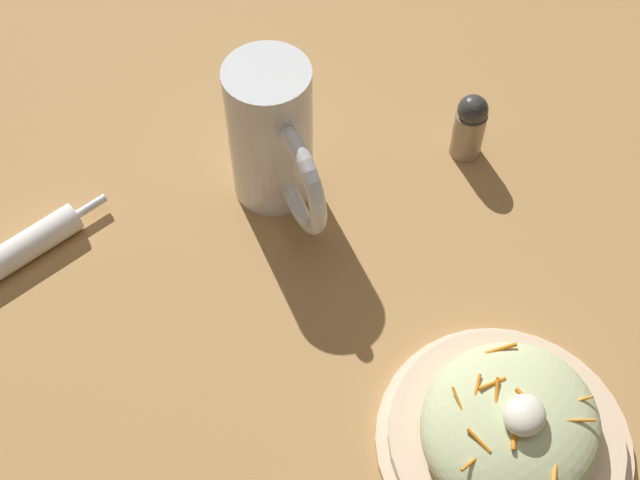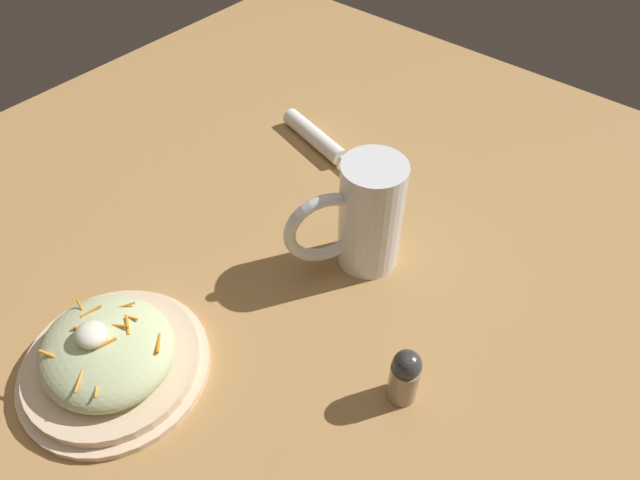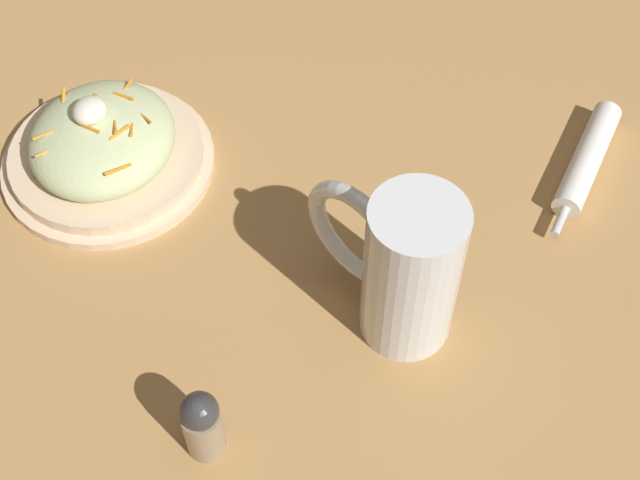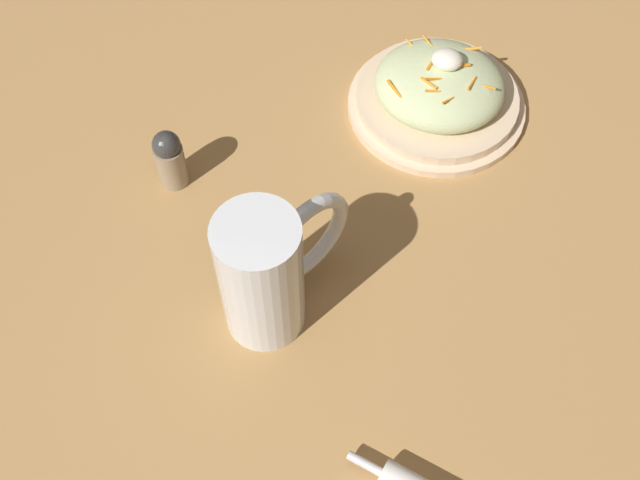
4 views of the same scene
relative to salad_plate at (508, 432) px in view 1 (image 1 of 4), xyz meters
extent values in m
plane|color=#B2844C|center=(0.09, 0.25, -0.03)|extent=(1.43, 1.43, 0.00)
cylinder|color=beige|center=(0.00, 0.00, -0.02)|extent=(0.22, 0.22, 0.01)
cylinder|color=beige|center=(0.00, 0.00, -0.01)|extent=(0.20, 0.20, 0.01)
ellipsoid|color=beige|center=(0.00, 0.00, 0.01)|extent=(0.16, 0.15, 0.06)
cylinder|color=orange|center=(-0.03, -0.05, 0.03)|extent=(0.03, 0.01, 0.01)
cylinder|color=orange|center=(-0.02, -0.01, 0.04)|extent=(0.03, 0.02, 0.00)
cylinder|color=orange|center=(-0.05, 0.01, 0.04)|extent=(0.02, 0.01, 0.01)
cylinder|color=orange|center=(0.01, 0.02, 0.04)|extent=(0.02, 0.01, 0.01)
cylinder|color=orange|center=(0.01, 0.03, 0.04)|extent=(0.02, 0.02, 0.00)
cylinder|color=orange|center=(-0.04, 0.01, 0.04)|extent=(0.01, 0.03, 0.01)
cylinder|color=orange|center=(-0.02, 0.04, 0.04)|extent=(0.02, 0.02, 0.01)
cylinder|color=orange|center=(0.03, -0.04, 0.04)|extent=(0.02, 0.02, 0.01)
cylinder|color=orange|center=(0.05, 0.04, 0.03)|extent=(0.02, 0.02, 0.01)
cylinder|color=orange|center=(0.05, -0.04, 0.03)|extent=(0.02, 0.01, 0.00)
cylinder|color=orange|center=(0.01, 0.00, 0.04)|extent=(0.01, 0.03, 0.00)
cylinder|color=orange|center=(0.00, 0.04, 0.04)|extent=(0.02, 0.01, 0.01)
cylinder|color=orange|center=(-0.02, -0.01, 0.04)|extent=(0.02, 0.01, 0.00)
ellipsoid|color=white|center=(0.00, -0.01, 0.05)|extent=(0.04, 0.03, 0.02)
cylinder|color=white|center=(0.12, 0.34, 0.05)|extent=(0.09, 0.09, 0.17)
cylinder|color=gold|center=(0.12, 0.34, 0.02)|extent=(0.08, 0.08, 0.11)
cylinder|color=white|center=(0.12, 0.34, 0.08)|extent=(0.08, 0.08, 0.01)
torus|color=white|center=(0.09, 0.28, 0.05)|extent=(0.07, 0.11, 0.11)
cylinder|color=white|center=(-0.11, 0.50, -0.01)|extent=(0.15, 0.07, 0.03)
cylinder|color=silver|center=(-0.02, 0.47, -0.01)|extent=(0.04, 0.02, 0.01)
cylinder|color=gray|center=(0.28, 0.19, 0.00)|extent=(0.03, 0.03, 0.06)
sphere|color=#333333|center=(0.28, 0.19, 0.04)|extent=(0.03, 0.03, 0.03)
camera|label=1|loc=(-0.33, -0.03, 0.70)|focal=48.33mm
camera|label=2|loc=(0.41, -0.11, 0.57)|focal=31.22mm
camera|label=3|loc=(0.57, 0.36, 0.71)|focal=50.92mm
camera|label=4|loc=(-0.03, 0.70, 0.73)|focal=44.24mm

